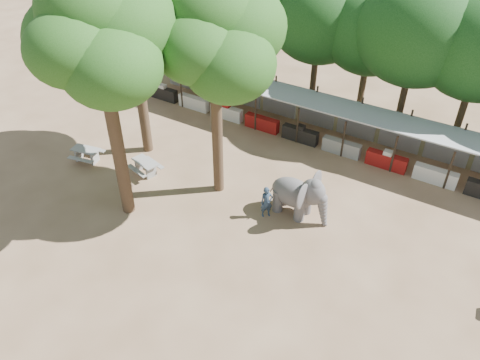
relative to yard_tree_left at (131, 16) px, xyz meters
The scene contains 10 objects.
ground 14.23m from the yard_tree_left, 38.20° to the right, with size 100.00×100.00×0.00m, color brown.
vendor_stalls 13.30m from the yard_tree_left, 36.06° to the left, with size 28.00×2.99×2.80m.
yard_tree_left is the anchor object (origin of this frame).
yard_tree_center 5.92m from the yard_tree_left, 59.04° to the right, with size 7.10×6.90×12.04m.
yard_tree_back 6.09m from the yard_tree_left, ahead, with size 7.10×6.90×11.36m.
backdrop_trees 15.17m from the yard_tree_left, 52.28° to the left, with size 46.46×5.95×8.33m.
elephant 12.87m from the yard_tree_left, ahead, with size 3.31×2.53×2.52m.
handler 12.11m from the yard_tree_left, 10.68° to the right, with size 0.63×0.42×1.75m, color #26384C.
picnic_table_near 8.52m from the yard_tree_left, 124.58° to the right, with size 1.96×1.83×0.84m.
picnic_table_far 8.16m from the yard_tree_left, 51.90° to the right, with size 1.96×1.84×0.82m.
Camera 1 is at (8.88, -10.88, 15.88)m, focal length 35.00 mm.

